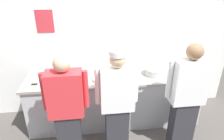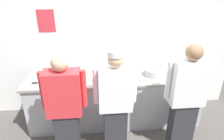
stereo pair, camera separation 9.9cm
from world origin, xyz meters
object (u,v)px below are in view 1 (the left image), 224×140
Objects in this scene: mixing_bowl_steel at (155,72)px; chef_far_right at (186,97)px; squeeze_bottle_primary at (135,69)px; plate_stack_front at (166,69)px; chefs_knife at (39,84)px; ramekin_yellow_sauce at (178,69)px; ramekin_orange_sauce at (110,73)px; deli_cup at (182,74)px; sheet_tray at (65,77)px; chef_center at (117,102)px; plate_stack_rear at (101,80)px; chef_near_left at (67,109)px.

chef_far_right is at bearing -71.32° from mixing_bowl_steel.
squeeze_bottle_primary is at bearing 168.20° from mixing_bowl_steel.
plate_stack_front reaches higher than chefs_knife.
chefs_knife is (-2.35, -0.24, -0.02)m from ramekin_yellow_sauce.
chef_far_right is at bearing -38.89° from ramekin_orange_sauce.
deli_cup is at bearing -10.31° from ramekin_orange_sauce.
plate_stack_front is 0.51× the size of sheet_tray.
ramekin_yellow_sauce is 0.25m from deli_cup.
mixing_bowl_steel is at bearing -3.17° from sheet_tray.
mixing_bowl_steel is (0.75, 0.68, 0.11)m from chef_center.
chef_far_right is at bearing -26.51° from plate_stack_rear.
ramekin_orange_sauce is at bearing -178.73° from ramekin_yellow_sauce.
plate_stack_rear is 0.62m from sheet_tray.
ramekin_yellow_sauce is at bearing -5.16° from plate_stack_front.
plate_stack_front is (0.03, 0.84, 0.06)m from chef_far_right.
chef_center is at bearing -119.30° from squeeze_bottle_primary.
ramekin_yellow_sauce is (0.47, 0.13, -0.03)m from mixing_bowl_steel.
chefs_knife is at bearing -173.04° from plate_stack_front.
plate_stack_front is 0.60m from squeeze_bottle_primary.
chef_far_right reaches higher than chef_near_left.
sheet_tray is 2.19× the size of squeeze_bottle_primary.
chef_far_right is 0.86m from ramekin_yellow_sauce.
chef_near_left reaches higher than mixing_bowl_steel.
chef_near_left is 1.65m from chef_far_right.
sheet_tray is 1.96m from deli_cup.
chef_center reaches higher than ramekin_orange_sauce.
chef_near_left is 0.83m from sheet_tray.
plate_stack_front is at bearing 123.13° from deli_cup.
chef_far_right reaches higher than squeeze_bottle_primary.
chef_center is 0.97× the size of chef_far_right.
chefs_knife is at bearing -176.50° from mixing_bowl_steel.
plate_stack_front is (1.68, 0.88, 0.10)m from chef_near_left.
chefs_knife is (-1.13, -0.22, -0.02)m from ramekin_orange_sauce.
plate_stack_rear is 1.42m from ramekin_yellow_sauce.
chef_center is at bearing 4.54° from chef_near_left.
ramekin_yellow_sauce is (0.20, -0.02, -0.00)m from plate_stack_front.
squeeze_bottle_primary is at bearing 60.70° from chef_center.
ramekin_orange_sauce is 1.11× the size of ramekin_yellow_sauce.
squeeze_bottle_primary reaches higher than ramekin_orange_sauce.
chefs_knife is at bearing 179.98° from plate_stack_rear.
chef_far_right is 6.03× the size of chefs_knife.
sheet_tray is at bearing 28.45° from chefs_knife.
ramekin_yellow_sauce is at bearing 83.07° from deli_cup.
mixing_bowl_steel is 3.71× the size of ramekin_orange_sauce.
chef_near_left is 0.96× the size of chef_far_right.
chef_far_right is 19.96× the size of ramekin_yellow_sauce.
squeeze_bottle_primary is (-0.56, 0.76, 0.12)m from chef_far_right.
sheet_tray is (-1.75, 0.78, 0.04)m from chef_far_right.
ramekin_yellow_sauce is at bearing 33.71° from chef_center.
chefs_knife is at bearing -179.98° from deli_cup.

